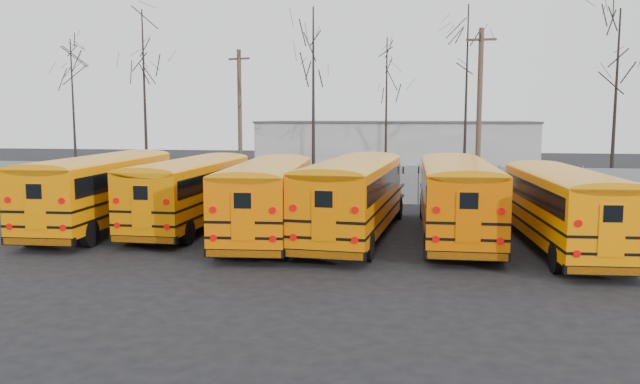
% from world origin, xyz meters
% --- Properties ---
extents(ground, '(120.00, 120.00, 0.00)m').
position_xyz_m(ground, '(0.00, 0.00, 0.00)').
color(ground, black).
rests_on(ground, ground).
extents(fence, '(40.00, 0.04, 2.00)m').
position_xyz_m(fence, '(0.00, 12.00, 1.00)').
color(fence, gray).
rests_on(fence, ground).
extents(distant_building, '(22.00, 8.00, 4.00)m').
position_xyz_m(distant_building, '(2.00, 32.00, 2.00)').
color(distant_building, beige).
rests_on(distant_building, ground).
extents(bus_a, '(2.94, 11.00, 3.05)m').
position_xyz_m(bus_a, '(-8.62, 2.89, 1.79)').
color(bus_a, black).
rests_on(bus_a, ground).
extents(bus_b, '(2.51, 10.40, 2.90)m').
position_xyz_m(bus_b, '(-5.14, 3.63, 1.70)').
color(bus_b, black).
rests_on(bus_b, ground).
extents(bus_c, '(3.21, 10.70, 2.96)m').
position_xyz_m(bus_c, '(-1.59, 2.11, 1.73)').
color(bus_c, black).
rests_on(bus_c, ground).
extents(bus_d, '(3.39, 11.10, 3.06)m').
position_xyz_m(bus_d, '(1.59, 2.44, 1.79)').
color(bus_d, black).
rests_on(bus_d, ground).
extents(bus_e, '(2.62, 10.85, 3.02)m').
position_xyz_m(bus_e, '(5.35, 2.90, 1.77)').
color(bus_e, black).
rests_on(bus_e, ground).
extents(bus_f, '(2.93, 10.31, 2.85)m').
position_xyz_m(bus_f, '(8.80, 1.49, 1.67)').
color(bus_f, black).
rests_on(bus_f, ground).
extents(utility_pole_left, '(1.52, 0.59, 8.78)m').
position_xyz_m(utility_pole_left, '(-7.54, 18.97, 4.51)').
color(utility_pole_left, '#4E3C2C').
rests_on(utility_pole_left, ground).
extents(utility_pole_right, '(1.68, 0.29, 9.42)m').
position_xyz_m(utility_pole_right, '(7.29, 16.10, 4.84)').
color(utility_pole_right, brown).
rests_on(utility_pole_right, ground).
extents(tree_0, '(0.26, 0.26, 9.51)m').
position_xyz_m(tree_0, '(-18.44, 17.73, 4.75)').
color(tree_0, black).
rests_on(tree_0, ground).
extents(tree_1, '(0.26, 0.26, 11.24)m').
position_xyz_m(tree_1, '(-13.50, 17.79, 5.62)').
color(tree_1, black).
rests_on(tree_1, ground).
extents(tree_2, '(0.26, 0.26, 10.72)m').
position_xyz_m(tree_2, '(-2.11, 15.39, 5.36)').
color(tree_2, black).
rests_on(tree_2, ground).
extents(tree_3, '(0.26, 0.26, 9.11)m').
position_xyz_m(tree_3, '(2.01, 16.87, 4.55)').
color(tree_3, black).
rests_on(tree_3, ground).
extents(tree_4, '(0.26, 0.26, 10.78)m').
position_xyz_m(tree_4, '(6.56, 16.27, 5.39)').
color(tree_4, black).
rests_on(tree_4, ground).
extents(tree_5, '(0.26, 0.26, 10.02)m').
position_xyz_m(tree_5, '(13.99, 14.23, 5.01)').
color(tree_5, black).
rests_on(tree_5, ground).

